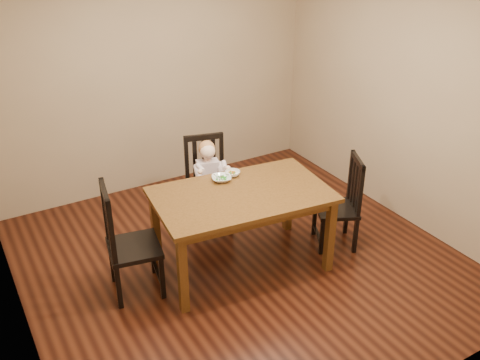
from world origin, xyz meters
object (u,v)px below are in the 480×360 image
dining_table (242,202)px  toddler (208,176)px  chair_right (341,204)px  chair_child (208,185)px  chair_left (127,243)px  bowl_peas (222,178)px  bowl_veg (233,173)px

dining_table → toddler: 0.78m
dining_table → toddler: toddler is taller
chair_right → toddler: (-1.01, 0.95, 0.15)m
toddler → chair_child: bearing=-90.0°
chair_left → chair_right: bearing=91.1°
toddler → bowl_peas: 0.52m
bowl_peas → bowl_veg: 0.15m
dining_table → chair_right: (1.06, -0.18, -0.24)m
dining_table → bowl_peas: bearing=97.7°
dining_table → bowl_peas: bowl_peas is taller
chair_child → chair_right: bearing=149.2°
chair_left → bowl_veg: 1.22m
chair_child → chair_left: size_ratio=0.95×
dining_table → chair_right: bearing=-9.5°
chair_child → chair_left: 1.31m
bowl_veg → chair_left: bearing=-171.1°
chair_left → bowl_veg: size_ratio=7.25×
dining_table → chair_left: chair_left is taller
chair_right → bowl_peas: (-1.10, 0.49, 0.36)m
toddler → bowl_peas: toddler is taller
chair_child → bowl_peas: bearing=92.9°
chair_right → bowl_veg: chair_right is taller
chair_left → toddler: size_ratio=2.08×
dining_table → bowl_veg: bowl_veg is taller
toddler → bowl_peas: size_ratio=2.78×
chair_left → bowl_peas: size_ratio=5.80×
chair_left → toddler: 1.27m
bowl_veg → dining_table: bearing=-106.4°
dining_table → bowl_peas: 0.33m
dining_table → chair_left: (-1.06, 0.17, -0.19)m
chair_right → bowl_veg: 1.15m
chair_child → chair_left: (-1.13, -0.66, 0.03)m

